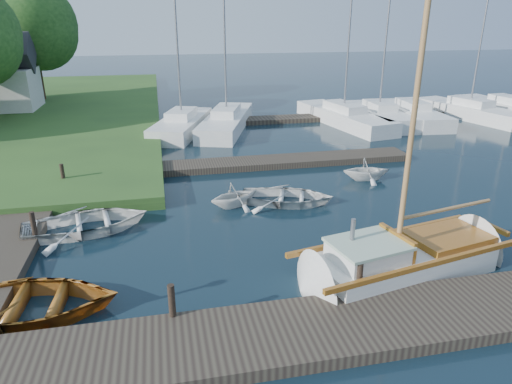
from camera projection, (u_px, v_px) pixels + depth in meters
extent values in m
plane|color=black|center=(256.00, 225.00, 15.61)|extent=(160.00, 160.00, 0.00)
cube|color=#2E241E|center=(313.00, 331.00, 10.08)|extent=(18.00, 2.20, 0.30)
cube|color=#2E241E|center=(19.00, 217.00, 15.83)|extent=(2.20, 18.00, 0.30)
cube|color=#2E241E|center=(268.00, 162.00, 21.89)|extent=(14.00, 1.60, 0.30)
cube|color=#2E241E|center=(347.00, 116.00, 32.13)|extent=(30.00, 1.60, 0.30)
cylinder|color=black|center=(172.00, 301.00, 10.21)|extent=(0.16, 0.16, 0.80)
cylinder|color=black|center=(359.00, 278.00, 11.09)|extent=(0.16, 0.16, 0.80)
cylinder|color=black|center=(33.00, 224.00, 14.00)|extent=(0.16, 0.16, 0.80)
cylinder|color=black|center=(63.00, 173.00, 18.56)|extent=(0.16, 0.16, 0.80)
cube|color=silver|center=(401.00, 265.00, 12.59)|extent=(5.30, 2.98, 0.90)
cone|color=silver|center=(481.00, 245.00, 13.74)|extent=(1.67, 2.18, 1.96)
cone|color=silver|center=(308.00, 289.00, 11.48)|extent=(1.38, 2.12, 1.96)
cube|color=brown|center=(381.00, 235.00, 13.21)|extent=(6.09, 1.38, 0.14)
cube|color=brown|center=(428.00, 265.00, 11.60)|extent=(6.09, 1.38, 0.14)
cube|color=brown|center=(493.00, 227.00, 13.69)|extent=(0.34, 1.10, 0.14)
cube|color=silver|center=(367.00, 252.00, 11.90)|extent=(2.05, 1.74, 0.44)
cube|color=#ACC7AC|center=(368.00, 244.00, 11.81)|extent=(2.17, 1.86, 0.08)
cube|color=brown|center=(397.00, 243.00, 12.23)|extent=(0.40, 1.40, 0.60)
cylinder|color=slate|center=(353.00, 230.00, 11.84)|extent=(0.12, 0.12, 0.60)
cube|color=brown|center=(448.00, 237.00, 13.00)|extent=(2.46, 1.92, 0.20)
cylinder|color=#A3733D|center=(416.00, 96.00, 10.86)|extent=(0.14, 0.14, 8.40)
cylinder|color=#A3733D|center=(447.00, 209.00, 12.60)|extent=(3.15, 0.75, 0.10)
imported|color=brown|center=(25.00, 300.00, 10.70)|extent=(4.41, 3.29, 0.87)
imported|color=silver|center=(86.00, 220.00, 14.99)|extent=(4.41, 3.51, 0.82)
imported|color=silver|center=(234.00, 193.00, 16.99)|extent=(2.43, 2.27, 1.03)
imported|color=silver|center=(287.00, 194.00, 17.31)|extent=(4.09, 3.48, 0.72)
imported|color=silver|center=(367.00, 168.00, 19.81)|extent=(2.21, 1.96, 1.06)
cube|color=silver|center=(182.00, 125.00, 28.05)|extent=(4.44, 7.62, 0.90)
cube|color=silver|center=(181.00, 114.00, 27.80)|extent=(2.15, 2.87, 0.50)
cylinder|color=slate|center=(176.00, 24.00, 25.96)|extent=(0.12, 0.12, 10.78)
cube|color=silver|center=(227.00, 122.00, 29.02)|extent=(4.93, 9.23, 0.90)
cube|color=silver|center=(226.00, 111.00, 28.77)|extent=(2.32, 3.43, 0.50)
cylinder|color=slate|center=(224.00, 27.00, 27.00)|extent=(0.12, 0.12, 10.43)
cube|color=silver|center=(343.00, 117.00, 30.28)|extent=(3.82, 9.43, 0.90)
cube|color=silver|center=(344.00, 107.00, 30.03)|extent=(1.96, 3.41, 0.50)
cylinder|color=slate|center=(350.00, 30.00, 28.32)|extent=(0.12, 0.12, 10.05)
cube|color=silver|center=(379.00, 116.00, 30.74)|extent=(2.41, 7.62, 0.90)
cube|color=silver|center=(380.00, 106.00, 30.50)|extent=(1.47, 2.68, 0.50)
cylinder|color=slate|center=(388.00, 24.00, 28.66)|extent=(0.12, 0.12, 10.79)
cube|color=silver|center=(412.00, 114.00, 31.24)|extent=(2.90, 8.19, 0.90)
cube|color=silver|center=(413.00, 104.00, 30.99)|extent=(1.64, 2.92, 0.50)
cylinder|color=slate|center=(421.00, 37.00, 29.45)|extent=(0.12, 0.12, 9.13)
cube|color=silver|center=(469.00, 112.00, 32.13)|extent=(4.04, 8.76, 0.90)
cube|color=silver|center=(471.00, 102.00, 31.88)|extent=(2.03, 3.21, 0.50)
cylinder|color=slate|center=(482.00, 32.00, 30.24)|extent=(0.12, 0.12, 9.69)
cube|color=silver|center=(511.00, 110.00, 32.71)|extent=(3.14, 9.43, 0.90)
cylinder|color=#332114|center=(40.00, 76.00, 36.19)|extent=(0.36, 0.36, 3.67)
sphere|color=#1A4317|center=(32.00, 25.00, 34.85)|extent=(6.73, 6.73, 6.73)
sphere|color=#1A4317|center=(39.00, 32.00, 34.85)|extent=(5.71, 5.71, 5.71)
sphere|color=#1A4317|center=(26.00, 15.00, 34.88)|extent=(6.12, 6.12, 6.12)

